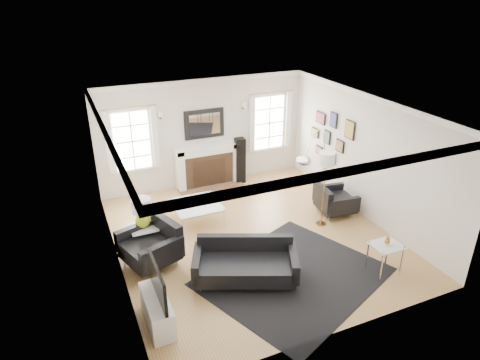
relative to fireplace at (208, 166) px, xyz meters
name	(u,v)px	position (x,y,z in m)	size (l,w,h in m)	color
floor	(253,237)	(0.00, -2.79, -0.54)	(6.00, 6.00, 0.00)	#9D7442
back_wall	(204,133)	(0.00, 0.21, 0.86)	(5.50, 0.04, 2.80)	beige
front_wall	(344,258)	(0.00, -5.79, 0.86)	(5.50, 0.04, 2.80)	beige
left_wall	(112,203)	(-2.75, -2.79, 0.86)	(0.04, 6.00, 2.80)	beige
right_wall	(365,157)	(2.75, -2.79, 0.86)	(0.04, 6.00, 2.80)	beige
ceiling	(254,108)	(0.00, -2.79, 2.26)	(5.50, 6.00, 0.02)	white
crown_molding	(254,112)	(0.00, -2.79, 2.20)	(5.50, 6.00, 0.12)	white
fireplace	(208,166)	(0.00, 0.00, 0.00)	(1.70, 0.69, 1.11)	white
mantel_mirror	(204,124)	(0.00, 0.16, 1.11)	(1.05, 0.07, 0.75)	black
window_left	(132,141)	(-1.85, 0.16, 0.92)	(1.24, 0.15, 1.62)	white
window_right	(269,123)	(1.85, 0.16, 0.92)	(1.24, 0.15, 1.62)	white
gallery_wall	(331,134)	(2.72, -1.50, 0.99)	(0.04, 1.73, 1.29)	black
tv_unit	(157,307)	(-2.44, -4.49, -0.21)	(0.35, 1.00, 1.09)	white
area_rug	(294,276)	(0.12, -4.33, -0.54)	(3.08, 2.56, 0.01)	black
sofa	(245,263)	(-0.72, -4.00, -0.21)	(2.03, 1.50, 0.60)	black
armchair_left	(153,245)	(-2.13, -2.86, -0.15)	(1.20, 1.27, 0.70)	black
armchair_right	(333,201)	(2.14, -2.61, -0.21)	(0.89, 0.96, 0.59)	black
coffee_table	(197,205)	(-0.88, -1.73, -0.12)	(1.02, 1.02, 0.45)	silver
side_table_left	(144,232)	(-2.20, -2.42, -0.08)	(0.52, 0.52, 0.57)	silver
nesting_table	(386,251)	(1.71, -4.87, -0.06)	(0.55, 0.46, 0.61)	silver
gourd_lamp	(142,211)	(-2.20, -2.42, 0.38)	(0.39, 0.39, 0.62)	#AABD17
orange_vase	(388,241)	(1.71, -4.87, 0.16)	(0.10, 0.10, 0.16)	#B96217
arc_floor_lamp	(314,171)	(1.56, -2.61, 0.65)	(1.55, 1.44, 2.20)	silver
stick_floor_lamp	(326,163)	(1.62, -2.93, 0.95)	(0.35, 0.35, 1.73)	#A7763A
speaker_tower	(240,160)	(0.86, -0.14, 0.08)	(0.25, 0.25, 1.24)	black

